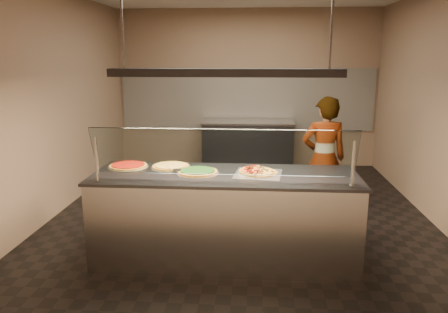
# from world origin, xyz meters

# --- Properties ---
(ground) EXTENTS (5.00, 6.00, 0.02)m
(ground) POSITION_xyz_m (0.00, 0.00, -0.01)
(ground) COLOR black
(ground) RESTS_ON ground
(wall_back) EXTENTS (5.00, 0.02, 3.00)m
(wall_back) POSITION_xyz_m (0.00, 3.01, 1.50)
(wall_back) COLOR #8F725C
(wall_back) RESTS_ON ground
(wall_front) EXTENTS (5.00, 0.02, 3.00)m
(wall_front) POSITION_xyz_m (0.00, -3.01, 1.50)
(wall_front) COLOR #8F725C
(wall_front) RESTS_ON ground
(wall_left) EXTENTS (0.02, 6.00, 3.00)m
(wall_left) POSITION_xyz_m (-2.51, 0.00, 1.50)
(wall_left) COLOR #8F725C
(wall_left) RESTS_ON ground
(wall_right) EXTENTS (0.02, 6.00, 3.00)m
(wall_right) POSITION_xyz_m (2.51, 0.00, 1.50)
(wall_right) COLOR #8F725C
(wall_right) RESTS_ON ground
(tile_band) EXTENTS (4.90, 0.02, 1.20)m
(tile_band) POSITION_xyz_m (0.00, 2.98, 1.30)
(tile_band) COLOR silver
(tile_band) RESTS_ON wall_back
(serving_counter) EXTENTS (2.72, 0.94, 0.93)m
(serving_counter) POSITION_xyz_m (-0.11, -1.25, 0.47)
(serving_counter) COLOR #B7B7BC
(serving_counter) RESTS_ON ground
(sneeze_guard) EXTENTS (2.48, 0.18, 0.54)m
(sneeze_guard) POSITION_xyz_m (-0.11, -1.59, 1.23)
(sneeze_guard) COLOR #B7B7BC
(sneeze_guard) RESTS_ON serving_counter
(perforated_tray) EXTENTS (0.52, 0.52, 0.01)m
(perforated_tray) POSITION_xyz_m (0.22, -1.23, 0.94)
(perforated_tray) COLOR silver
(perforated_tray) RESTS_ON serving_counter
(half_pizza_pepperoni) EXTENTS (0.24, 0.41, 0.05)m
(half_pizza_pepperoni) POSITION_xyz_m (0.13, -1.23, 0.96)
(half_pizza_pepperoni) COLOR #97621E
(half_pizza_pepperoni) RESTS_ON perforated_tray
(half_pizza_sausage) EXTENTS (0.24, 0.41, 0.04)m
(half_pizza_sausage) POSITION_xyz_m (0.31, -1.23, 0.96)
(half_pizza_sausage) COLOR #97621E
(half_pizza_sausage) RESTS_ON perforated_tray
(pizza_spinach) EXTENTS (0.44, 0.44, 0.03)m
(pizza_spinach) POSITION_xyz_m (-0.40, -1.24, 0.95)
(pizza_spinach) COLOR silver
(pizza_spinach) RESTS_ON serving_counter
(pizza_cheese) EXTENTS (0.43, 0.43, 0.03)m
(pizza_cheese) POSITION_xyz_m (-0.72, -1.02, 0.94)
(pizza_cheese) COLOR silver
(pizza_cheese) RESTS_ON serving_counter
(pizza_tomato) EXTENTS (0.44, 0.44, 0.03)m
(pizza_tomato) POSITION_xyz_m (-1.19, -1.03, 0.94)
(pizza_tomato) COLOR silver
(pizza_tomato) RESTS_ON serving_counter
(pizza_spatula) EXTENTS (0.22, 0.22, 0.02)m
(pizza_spatula) POSITION_xyz_m (-0.66, -1.18, 0.96)
(pizza_spatula) COLOR #B7B7BC
(pizza_spatula) RESTS_ON pizza_spinach
(prep_table) EXTENTS (1.71, 0.74, 0.93)m
(prep_table) POSITION_xyz_m (0.04, 2.55, 0.47)
(prep_table) COLOR #333337
(prep_table) RESTS_ON ground
(worker) EXTENTS (0.64, 0.46, 1.62)m
(worker) POSITION_xyz_m (1.09, 0.08, 0.81)
(worker) COLOR #302E33
(worker) RESTS_ON ground
(heat_lamp_housing) EXTENTS (2.30, 0.18, 0.08)m
(heat_lamp_housing) POSITION_xyz_m (-0.11, -1.25, 1.95)
(heat_lamp_housing) COLOR #333337
(heat_lamp_housing) RESTS_ON ceiling
(lamp_rod_left) EXTENTS (0.02, 0.02, 1.01)m
(lamp_rod_left) POSITION_xyz_m (-1.11, -1.25, 2.50)
(lamp_rod_left) COLOR #B7B7BC
(lamp_rod_left) RESTS_ON ceiling
(lamp_rod_right) EXTENTS (0.02, 0.02, 1.01)m
(lamp_rod_right) POSITION_xyz_m (0.89, -1.25, 2.50)
(lamp_rod_right) COLOR #B7B7BC
(lamp_rod_right) RESTS_ON ceiling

